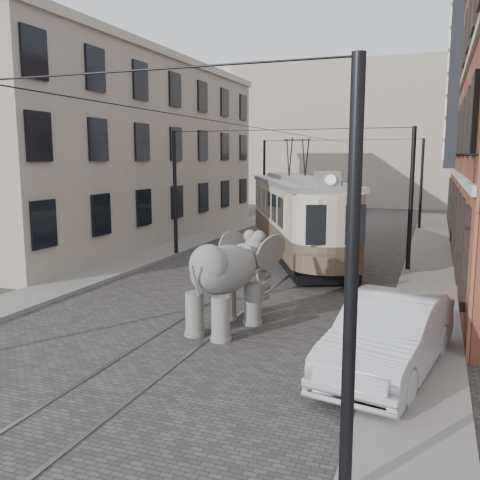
% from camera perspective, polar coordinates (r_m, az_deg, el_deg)
% --- Properties ---
extents(ground, '(120.00, 120.00, 0.00)m').
position_cam_1_polar(ground, '(18.46, 0.14, -6.03)').
color(ground, '#454240').
extents(tram_rails, '(1.54, 80.00, 0.02)m').
position_cam_1_polar(tram_rails, '(18.46, 0.14, -5.99)').
color(tram_rails, slate).
rests_on(tram_rails, ground).
extents(sidewalk_right, '(2.00, 60.00, 0.15)m').
position_cam_1_polar(sidewalk_right, '(17.38, 19.19, -7.22)').
color(sidewalk_right, slate).
rests_on(sidewalk_right, ground).
extents(sidewalk_left, '(2.00, 60.00, 0.15)m').
position_cam_1_polar(sidewalk_left, '(21.51, -16.38, -4.05)').
color(sidewalk_left, slate).
rests_on(sidewalk_left, ground).
extents(stucco_building, '(7.00, 24.00, 10.00)m').
position_cam_1_polar(stucco_building, '(31.78, -12.49, 9.10)').
color(stucco_building, gray).
rests_on(stucco_building, ground).
extents(distant_block, '(28.00, 10.00, 14.00)m').
position_cam_1_polar(distant_block, '(57.13, 14.41, 10.82)').
color(distant_block, gray).
rests_on(distant_block, ground).
extents(catenary, '(11.00, 30.20, 6.00)m').
position_cam_1_polar(catenary, '(22.73, 4.04, 4.43)').
color(catenary, black).
rests_on(catenary, ground).
extents(tram, '(8.56, 14.19, 5.65)m').
position_cam_1_polar(tram, '(26.26, 6.12, 4.61)').
color(tram, '#BFB29A').
rests_on(tram, ground).
extents(elephant, '(3.13, 4.66, 2.63)m').
position_cam_1_polar(elephant, '(14.63, -1.69, -4.68)').
color(elephant, slate).
rests_on(elephant, ground).
extents(parked_car, '(2.80, 5.47, 1.72)m').
position_cam_1_polar(parked_car, '(12.29, 15.76, -9.88)').
color(parked_car, '#AFAFB4').
rests_on(parked_car, ground).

